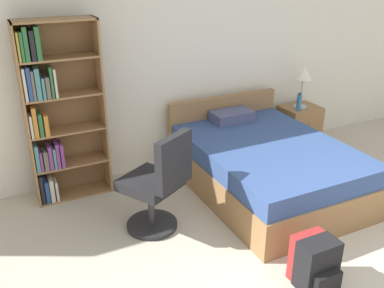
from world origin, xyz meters
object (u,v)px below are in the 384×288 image
(nightstand, at_px, (299,126))
(backpack_red, at_px, (312,261))
(office_chair, at_px, (158,185))
(bed, at_px, (264,165))
(backpack_black, at_px, (318,266))
(bookshelf, at_px, (54,113))
(table_lamp, at_px, (303,74))
(water_bottle, at_px, (299,102))

(nightstand, height_order, backpack_red, nightstand)
(office_chair, distance_m, backpack_red, 1.48)
(bed, distance_m, backpack_black, 1.58)
(bed, xyz_separation_m, backpack_red, (-0.53, -1.42, -0.10))
(bed, distance_m, backpack_red, 1.52)
(bookshelf, relative_size, table_lamp, 3.25)
(office_chair, bearing_deg, backpack_black, -56.91)
(bed, distance_m, water_bottle, 1.28)
(office_chair, bearing_deg, bookshelf, 123.26)
(bed, height_order, nightstand, bed)
(nightstand, distance_m, water_bottle, 0.43)
(table_lamp, bearing_deg, water_bottle, -138.21)
(table_lamp, bearing_deg, bed, -144.46)
(bed, xyz_separation_m, table_lamp, (1.11, 0.79, 0.71))
(bookshelf, xyz_separation_m, office_chair, (0.69, -1.05, -0.48))
(bookshelf, distance_m, table_lamp, 3.15)
(table_lamp, bearing_deg, nightstand, 21.10)
(water_bottle, xyz_separation_m, backpack_black, (-1.53, -2.19, -0.48))
(bookshelf, relative_size, nightstand, 3.36)
(bookshelf, xyz_separation_m, bed, (2.04, -0.83, -0.67))
(table_lamp, distance_m, backpack_black, 2.92)
(nightstand, bearing_deg, office_chair, -157.52)
(water_bottle, bearing_deg, table_lamp, 41.79)
(office_chair, height_order, nightstand, office_chair)
(office_chair, relative_size, water_bottle, 4.28)
(bookshelf, xyz_separation_m, nightstand, (3.17, -0.03, -0.68))
(nightstand, xyz_separation_m, backpack_red, (-1.66, -2.22, -0.08))
(office_chair, xyz_separation_m, nightstand, (2.48, 1.03, -0.21))
(bed, distance_m, office_chair, 1.38)
(office_chair, bearing_deg, nightstand, 22.48)
(water_bottle, distance_m, backpack_black, 2.71)
(bed, xyz_separation_m, backpack_black, (-0.52, -1.49, -0.10))
(bed, relative_size, backpack_red, 4.98)
(bookshelf, xyz_separation_m, backpack_red, (1.51, -2.25, -0.77))
(water_bottle, bearing_deg, office_chair, -158.54)
(bookshelf, height_order, backpack_black, bookshelf)
(water_bottle, height_order, backpack_red, water_bottle)
(office_chair, bearing_deg, table_lamp, 22.50)
(bookshelf, relative_size, water_bottle, 7.87)
(bookshelf, height_order, bed, bookshelf)
(backpack_red, bearing_deg, bed, 69.68)
(nightstand, bearing_deg, backpack_red, -126.79)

